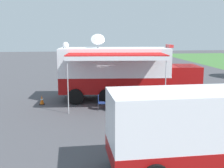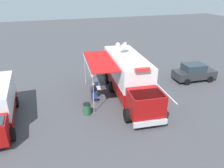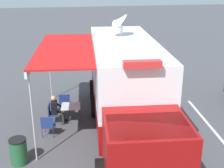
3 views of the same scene
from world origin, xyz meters
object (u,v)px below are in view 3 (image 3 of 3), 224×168
at_px(seated_responder, 56,109).
at_px(folding_chair_beside_table, 64,103).
at_px(trash_bin, 19,151).
at_px(folding_chair_at_table, 52,112).
at_px(traffic_cone, 93,80).
at_px(command_truck, 126,84).
at_px(water_bottle, 71,103).
at_px(folding_table, 71,107).
at_px(folding_chair_spare_by_truck, 48,124).

bearing_deg(seated_responder, folding_chair_beside_table, -112.00).
relative_size(folding_chair_beside_table, trash_bin, 0.96).
distance_m(folding_chair_at_table, traffic_cone, 4.99).
xyz_separation_m(folding_chair_at_table, folding_chair_beside_table, (-0.54, -0.86, 0.00)).
xyz_separation_m(folding_chair_beside_table, seated_responder, (0.36, 0.88, 0.14)).
bearing_deg(command_truck, folding_chair_beside_table, -38.45).
height_order(water_bottle, folding_chair_beside_table, water_bottle).
relative_size(folding_chair_beside_table, seated_responder, 0.70).
relative_size(seated_responder, traffic_cone, 2.16).
relative_size(folding_table, traffic_cone, 1.50).
height_order(water_bottle, folding_chair_at_table, water_bottle).
height_order(folding_table, water_bottle, water_bottle).
bearing_deg(folding_chair_spare_by_truck, folding_chair_at_table, -97.90).
bearing_deg(folding_chair_spare_by_truck, folding_table, -130.14).
relative_size(water_bottle, trash_bin, 0.25).
bearing_deg(folding_chair_beside_table, water_bottle, 106.79).
distance_m(command_truck, folding_chair_spare_by_truck, 3.42).
distance_m(command_truck, trash_bin, 4.63).
xyz_separation_m(folding_table, water_bottle, (0.00, -0.02, 0.16)).
bearing_deg(trash_bin, traffic_cone, -114.91).
bearing_deg(folding_chair_at_table, folding_table, -179.00).
relative_size(trash_bin, traffic_cone, 1.57).
bearing_deg(folding_chair_spare_by_truck, seated_responder, -107.32).
bearing_deg(folding_chair_beside_table, trash_bin, 65.83).
relative_size(folding_table, water_bottle, 3.88).
bearing_deg(folding_table, trash_bin, 55.90).
distance_m(command_truck, water_bottle, 2.65).
bearing_deg(water_bottle, folding_chair_beside_table, -73.21).
height_order(folding_chair_at_table, folding_chair_spare_by_truck, same).
xyz_separation_m(command_truck, seated_responder, (2.76, -1.03, -1.29)).
distance_m(folding_table, folding_chair_at_table, 0.82).
bearing_deg(water_bottle, folding_chair_spare_by_truck, 50.47).
bearing_deg(seated_responder, water_bottle, -175.28).
xyz_separation_m(seated_responder, traffic_cone, (-2.07, -4.46, -0.37)).
bearing_deg(folding_table, water_bottle, -75.53).
relative_size(folding_chair_at_table, trash_bin, 0.96).
distance_m(folding_chair_beside_table, trash_bin, 3.99).
xyz_separation_m(folding_table, folding_chair_at_table, (0.80, 0.01, -0.16)).
distance_m(folding_table, water_bottle, 0.16).
height_order(folding_chair_beside_table, seated_responder, seated_responder).
bearing_deg(trash_bin, folding_chair_beside_table, -114.17).
bearing_deg(command_truck, trash_bin, 23.21).
height_order(command_truck, traffic_cone, command_truck).
relative_size(command_truck, folding_chair_at_table, 11.12).
bearing_deg(command_truck, folding_chair_at_table, -19.52).
height_order(folding_table, folding_chair_beside_table, folding_chair_beside_table).
xyz_separation_m(folding_chair_beside_table, traffic_cone, (-1.72, -3.58, -0.23)).
relative_size(water_bottle, seated_responder, 0.18).
height_order(seated_responder, traffic_cone, seated_responder).
distance_m(seated_responder, traffic_cone, 4.93).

